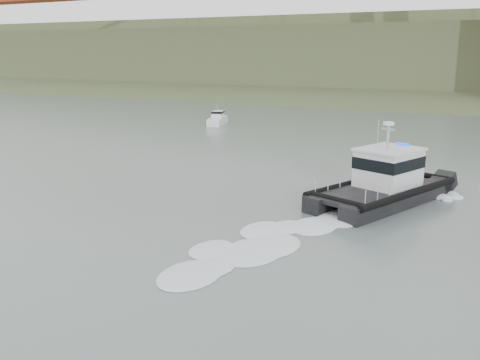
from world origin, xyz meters
name	(u,v)px	position (x,y,z in m)	size (l,w,h in m)	color
ground	(124,263)	(0.00, 0.00, 0.00)	(400.00, 400.00, 0.00)	#4D5C57
headlands	(448,63)	(0.00, 125.50, 7.05)	(500.00, 105.36, 27.12)	#364728
patrol_boat	(385,182)	(8.52, 16.04, 1.37)	(7.83, 11.96, 5.46)	black
motorboat	(218,119)	(-20.21, 44.84, 0.71)	(3.09, 5.48, 2.86)	silver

